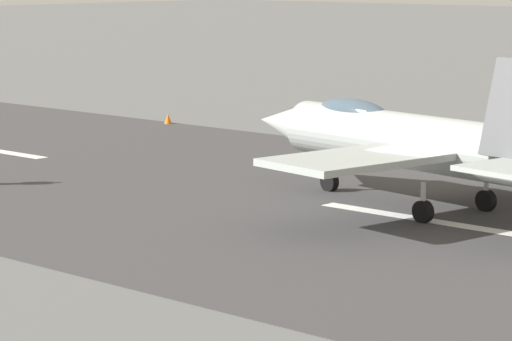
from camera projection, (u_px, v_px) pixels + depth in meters
The scene contains 5 objects.
ground_plane at pixel (417, 219), 43.22m from camera, with size 400.00×400.00×0.00m, color slate.
runway_strip at pixel (417, 219), 43.21m from camera, with size 240.00×26.00×0.02m.
fighter_jet at pixel (417, 140), 44.63m from camera, with size 16.63×14.23×5.66m.
marker_cone_mid at pixel (503, 158), 55.12m from camera, with size 0.44×0.44×0.55m, color orange.
marker_cone_far at pixel (168, 119), 69.07m from camera, with size 0.44×0.44×0.55m, color orange.
Camera 1 is at (-24.38, 35.12, 8.58)m, focal length 88.74 mm.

